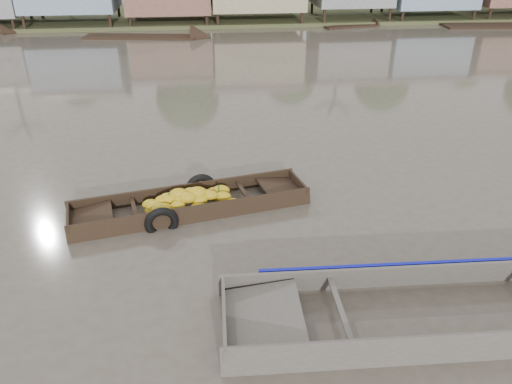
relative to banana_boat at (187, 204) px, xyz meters
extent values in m
plane|color=#4E463C|center=(2.37, -2.18, -0.17)|extent=(120.00, 120.00, 0.00)
cube|color=#384723|center=(2.37, 30.82, -0.17)|extent=(120.00, 12.00, 0.50)
cube|color=black|center=(0.08, 0.03, -0.25)|extent=(5.87, 2.27, 0.08)
cube|color=black|center=(-0.05, 0.64, -0.02)|extent=(5.80, 1.37, 0.55)
cube|color=black|center=(0.21, -0.58, -0.02)|extent=(5.80, 1.37, 0.55)
cube|color=black|center=(2.90, 0.62, -0.02)|extent=(0.32, 1.26, 0.52)
cube|color=black|center=(2.41, 0.52, 0.04)|extent=(1.21, 1.29, 0.20)
cube|color=black|center=(-2.74, -0.56, -0.02)|extent=(0.32, 1.26, 0.52)
cube|color=black|center=(-2.25, -0.46, 0.04)|extent=(1.21, 1.29, 0.20)
cube|color=black|center=(-1.27, -0.25, 0.09)|extent=(0.35, 1.22, 0.05)
cube|color=black|center=(1.43, 0.31, 0.09)|extent=(0.35, 1.22, 0.05)
ellipsoid|color=gold|center=(-0.74, -0.49, -0.03)|extent=(0.42, 0.33, 0.23)
ellipsoid|color=gold|center=(-0.63, -0.33, 0.07)|extent=(0.53, 0.42, 0.29)
ellipsoid|color=gold|center=(0.27, 0.43, 0.08)|extent=(0.46, 0.36, 0.25)
ellipsoid|color=gold|center=(0.25, 0.03, 0.29)|extent=(0.54, 0.43, 0.30)
ellipsoid|color=gold|center=(0.68, 0.45, 0.05)|extent=(0.46, 0.36, 0.25)
ellipsoid|color=gold|center=(-0.12, -0.09, 0.20)|extent=(0.49, 0.39, 0.27)
ellipsoid|color=gold|center=(0.88, 0.05, 0.12)|extent=(0.49, 0.38, 0.27)
ellipsoid|color=gold|center=(0.30, -0.12, 0.15)|extent=(0.46, 0.36, 0.25)
ellipsoid|color=gold|center=(-0.22, -0.32, 0.14)|extent=(0.41, 0.32, 0.22)
ellipsoid|color=gold|center=(-0.89, -0.04, 0.06)|extent=(0.48, 0.38, 0.27)
ellipsoid|color=gold|center=(-0.27, 0.27, 0.16)|extent=(0.42, 0.33, 0.23)
ellipsoid|color=gold|center=(-0.58, -0.42, 0.03)|extent=(0.52, 0.41, 0.29)
ellipsoid|color=gold|center=(-0.85, -0.22, -0.01)|extent=(0.41, 0.32, 0.22)
ellipsoid|color=gold|center=(-0.45, -0.02, 0.19)|extent=(0.53, 0.42, 0.29)
ellipsoid|color=gold|center=(-0.18, 0.11, 0.17)|extent=(0.47, 0.37, 0.26)
ellipsoid|color=gold|center=(0.00, 0.15, 0.19)|extent=(0.50, 0.40, 0.28)
ellipsoid|color=gold|center=(0.85, 0.42, 0.10)|extent=(0.52, 0.41, 0.28)
ellipsoid|color=gold|center=(0.18, -0.06, 0.20)|extent=(0.47, 0.37, 0.26)
ellipsoid|color=gold|center=(-0.13, 0.19, 0.16)|extent=(0.47, 0.37, 0.26)
ellipsoid|color=gold|center=(-0.53, -0.41, 0.02)|extent=(0.51, 0.40, 0.28)
ellipsoid|color=gold|center=(-0.54, -0.32, 0.08)|extent=(0.47, 0.37, 0.26)
ellipsoid|color=gold|center=(0.10, 0.13, 0.26)|extent=(0.40, 0.32, 0.22)
ellipsoid|color=gold|center=(0.25, -0.29, 0.04)|extent=(0.43, 0.34, 0.23)
ellipsoid|color=gold|center=(-0.77, -0.19, 0.08)|extent=(0.53, 0.42, 0.29)
ellipsoid|color=gold|center=(0.30, 0.48, 0.07)|extent=(0.44, 0.35, 0.24)
ellipsoid|color=gold|center=(0.02, -0.15, 0.25)|extent=(0.50, 0.40, 0.28)
ellipsoid|color=gold|center=(-0.58, -0.04, 0.16)|extent=(0.45, 0.36, 0.25)
ellipsoid|color=gold|center=(1.13, -0.12, 0.02)|extent=(0.44, 0.35, 0.24)
ellipsoid|color=gold|center=(-0.20, 0.03, 0.29)|extent=(0.50, 0.39, 0.28)
ellipsoid|color=gold|center=(0.59, -0.04, 0.22)|extent=(0.41, 0.33, 0.23)
ellipsoid|color=gold|center=(0.46, 0.05, 0.20)|extent=(0.49, 0.38, 0.27)
cylinder|color=#3F6626|center=(-0.43, -0.08, 0.28)|extent=(0.04, 0.04, 0.19)
cylinder|color=#3F6626|center=(0.29, 0.07, 0.28)|extent=(0.04, 0.04, 0.19)
cylinder|color=#3F6626|center=(0.80, 0.18, 0.28)|extent=(0.04, 0.04, 0.19)
torus|color=black|center=(0.35, 0.81, 0.00)|extent=(0.84, 0.35, 0.82)
torus|color=black|center=(-0.59, -0.84, 0.00)|extent=(0.83, 0.35, 0.81)
cube|color=#453F3A|center=(4.58, -4.46, -0.25)|extent=(7.88, 1.95, 0.08)
cube|color=#453F3A|center=(4.61, -3.50, 0.02)|extent=(7.99, 0.45, 0.64)
cube|color=#453F3A|center=(4.54, -5.42, 0.02)|extent=(7.99, 0.45, 0.64)
cube|color=#453F3A|center=(0.67, -4.32, 0.02)|extent=(0.13, 1.95, 0.61)
cube|color=#453F3A|center=(1.35, -4.35, 0.10)|extent=(1.41, 1.73, 0.25)
cube|color=#453F3A|center=(2.71, -4.40, 0.15)|extent=(0.17, 1.88, 0.05)
cube|color=#665E54|center=(4.58, -4.46, -0.20)|extent=(6.00, 1.74, 0.02)
cube|color=#0F139D|center=(4.61, -3.44, 0.27)|extent=(6.46, 0.32, 0.16)
cube|color=black|center=(11.30, 24.54, -0.22)|extent=(4.07, 1.82, 0.35)
cube|color=black|center=(22.47, 23.52, -0.22)|extent=(9.45, 2.73, 0.35)
cube|color=black|center=(-3.14, 22.38, -0.22)|extent=(7.27, 2.64, 0.35)
camera|label=1|loc=(0.47, -10.90, 6.08)|focal=35.00mm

